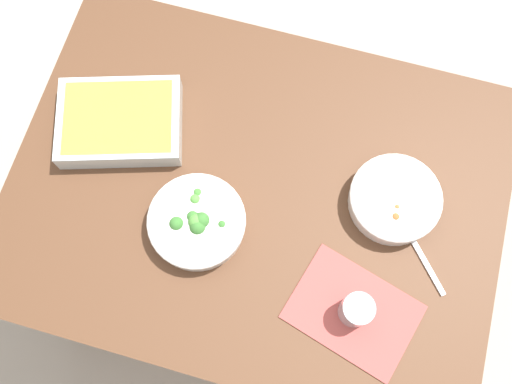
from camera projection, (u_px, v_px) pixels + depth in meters
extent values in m
plane|color=#B2A899|center=(256.00, 252.00, 2.11)|extent=(6.00, 6.00, 0.00)
cube|color=brown|center=(256.00, 194.00, 1.42)|extent=(1.20, 0.90, 0.04)
cylinder|color=brown|center=(45.00, 305.00, 1.71)|extent=(0.06, 0.06, 0.70)
cylinder|color=brown|center=(132.00, 78.00, 1.93)|extent=(0.06, 0.06, 0.70)
cylinder|color=brown|center=(451.00, 159.00, 1.84)|extent=(0.06, 0.06, 0.70)
cube|color=#B24C47|center=(353.00, 312.00, 1.32)|extent=(0.32, 0.27, 0.00)
cylinder|color=silver|center=(394.00, 200.00, 1.37)|extent=(0.21, 0.21, 0.05)
torus|color=silver|center=(396.00, 197.00, 1.35)|extent=(0.22, 0.22, 0.01)
cylinder|color=olive|center=(394.00, 200.00, 1.37)|extent=(0.17, 0.17, 0.03)
sphere|color=silver|center=(385.00, 196.00, 1.35)|extent=(0.02, 0.02, 0.02)
sphere|color=#C66633|center=(395.00, 217.00, 1.33)|extent=(0.02, 0.02, 0.02)
sphere|color=olive|center=(396.00, 207.00, 1.34)|extent=(0.02, 0.02, 0.02)
cylinder|color=silver|center=(197.00, 223.00, 1.35)|extent=(0.22, 0.22, 0.05)
torus|color=silver|center=(196.00, 220.00, 1.33)|extent=(0.23, 0.23, 0.01)
cylinder|color=#8CB272|center=(197.00, 222.00, 1.35)|extent=(0.18, 0.18, 0.02)
sphere|color=#3D7A33|center=(176.00, 224.00, 1.33)|extent=(0.03, 0.03, 0.03)
sphere|color=#569E42|center=(196.00, 222.00, 1.33)|extent=(0.04, 0.04, 0.04)
sphere|color=#3D7A33|center=(222.00, 225.00, 1.33)|extent=(0.02, 0.02, 0.02)
sphere|color=#569E42|center=(195.00, 199.00, 1.35)|extent=(0.03, 0.03, 0.03)
sphere|color=#3D7A33|center=(199.00, 218.00, 1.34)|extent=(0.03, 0.03, 0.03)
sphere|color=#3D7A33|center=(201.00, 220.00, 1.33)|extent=(0.04, 0.04, 0.04)
sphere|color=#478C38|center=(200.00, 222.00, 1.34)|extent=(0.02, 0.02, 0.02)
sphere|color=#3D7A33|center=(197.00, 218.00, 1.34)|extent=(0.03, 0.03, 0.03)
sphere|color=#478C38|center=(198.00, 193.00, 1.36)|extent=(0.02, 0.02, 0.02)
sphere|color=#3D7A33|center=(193.00, 217.00, 1.34)|extent=(0.03, 0.03, 0.03)
sphere|color=#3D7A33|center=(198.00, 227.00, 1.33)|extent=(0.04, 0.04, 0.04)
cube|color=silver|center=(120.00, 122.00, 1.43)|extent=(0.35, 0.30, 0.06)
cube|color=gold|center=(119.00, 120.00, 1.41)|extent=(0.31, 0.26, 0.04)
cylinder|color=#B2BCC6|center=(356.00, 310.00, 1.28)|extent=(0.07, 0.07, 0.08)
cylinder|color=black|center=(355.00, 311.00, 1.29)|extent=(0.06, 0.06, 0.05)
cube|color=silver|center=(428.00, 268.00, 1.34)|extent=(0.10, 0.11, 0.01)
ellipsoid|color=silver|center=(410.00, 235.00, 1.36)|extent=(0.05, 0.05, 0.01)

